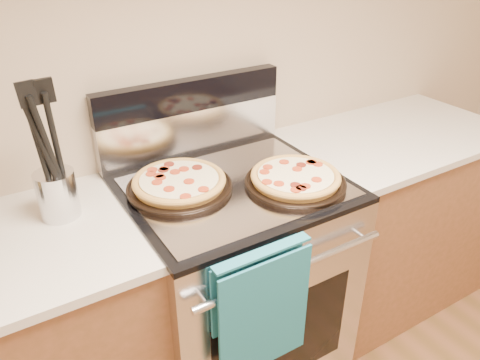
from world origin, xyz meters
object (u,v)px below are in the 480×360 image
utensil_crock (58,194)px  pepperoni_pizza_front (295,179)px  pepperoni_pizza_back (179,183)px  range_body (233,285)px

utensil_crock → pepperoni_pizza_front: bearing=-18.9°
pepperoni_pizza_front → utensil_crock: bearing=161.1°
pepperoni_pizza_back → range_body: bearing=-15.7°
range_body → utensil_crock: (-0.56, 0.12, 0.54)m
range_body → pepperoni_pizza_back: bearing=164.3°
range_body → utensil_crock: 0.79m
pepperoni_pizza_back → utensil_crock: utensil_crock is taller
range_body → pepperoni_pizza_back: size_ratio=2.52×
pepperoni_pizza_back → utensil_crock: (-0.38, 0.07, 0.04)m
range_body → pepperoni_pizza_front: pepperoni_pizza_front is taller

